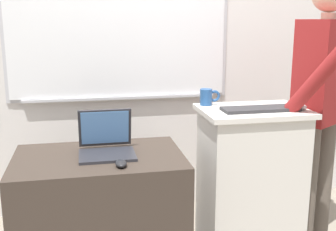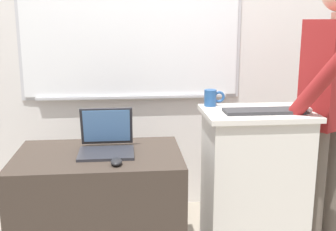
{
  "view_description": "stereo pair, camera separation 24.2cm",
  "coord_description": "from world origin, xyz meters",
  "px_view_note": "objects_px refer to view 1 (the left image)",
  "views": [
    {
      "loc": [
        -0.57,
        -1.99,
        1.51
      ],
      "look_at": [
        -0.1,
        0.32,
        0.96
      ],
      "focal_mm": 45.0,
      "sensor_mm": 36.0,
      "label": 1
    },
    {
      "loc": [
        -0.33,
        -2.03,
        1.51
      ],
      "look_at": [
        -0.1,
        0.32,
        0.96
      ],
      "focal_mm": 45.0,
      "sensor_mm": 36.0,
      "label": 2
    }
  ],
  "objects_px": {
    "laptop": "(106,142)",
    "computer_mouse_by_laptop": "(121,163)",
    "person_presenter": "(323,96)",
    "wireless_keyboard": "(260,109)",
    "side_desk": "(101,218)",
    "lectern_podium": "(250,183)",
    "computer_mouse_by_keyboard": "(301,107)",
    "coffee_mug": "(207,97)"
  },
  "relations": [
    {
      "from": "computer_mouse_by_laptop",
      "to": "coffee_mug",
      "type": "bearing_deg",
      "value": 35.85
    },
    {
      "from": "computer_mouse_by_laptop",
      "to": "computer_mouse_by_keyboard",
      "type": "height_order",
      "value": "computer_mouse_by_keyboard"
    },
    {
      "from": "lectern_podium",
      "to": "wireless_keyboard",
      "type": "xyz_separation_m",
      "value": [
        0.02,
        -0.06,
        0.49
      ]
    },
    {
      "from": "coffee_mug",
      "to": "computer_mouse_by_keyboard",
      "type": "bearing_deg",
      "value": -24.4
    },
    {
      "from": "laptop",
      "to": "computer_mouse_by_keyboard",
      "type": "distance_m",
      "value": 1.18
    },
    {
      "from": "lectern_podium",
      "to": "computer_mouse_by_laptop",
      "type": "bearing_deg",
      "value": -162.51
    },
    {
      "from": "computer_mouse_by_laptop",
      "to": "side_desk",
      "type": "bearing_deg",
      "value": 118.25
    },
    {
      "from": "person_presenter",
      "to": "coffee_mug",
      "type": "xyz_separation_m",
      "value": [
        -0.73,
        0.12,
        -0.0
      ]
    },
    {
      "from": "person_presenter",
      "to": "computer_mouse_by_keyboard",
      "type": "xyz_separation_m",
      "value": [
        -0.21,
        -0.12,
        -0.04
      ]
    },
    {
      "from": "person_presenter",
      "to": "computer_mouse_by_laptop",
      "type": "xyz_separation_m",
      "value": [
        -1.32,
        -0.31,
        -0.25
      ]
    },
    {
      "from": "computer_mouse_by_laptop",
      "to": "coffee_mug",
      "type": "relative_size",
      "value": 0.77
    },
    {
      "from": "lectern_podium",
      "to": "side_desk",
      "type": "height_order",
      "value": "lectern_podium"
    },
    {
      "from": "computer_mouse_by_laptop",
      "to": "computer_mouse_by_keyboard",
      "type": "bearing_deg",
      "value": 9.78
    },
    {
      "from": "person_presenter",
      "to": "wireless_keyboard",
      "type": "distance_m",
      "value": 0.48
    },
    {
      "from": "laptop",
      "to": "coffee_mug",
      "type": "xyz_separation_m",
      "value": [
        0.65,
        0.18,
        0.2
      ]
    },
    {
      "from": "laptop",
      "to": "side_desk",
      "type": "bearing_deg",
      "value": -135.42
    },
    {
      "from": "side_desk",
      "to": "laptop",
      "type": "relative_size",
      "value": 3.04
    },
    {
      "from": "person_presenter",
      "to": "laptop",
      "type": "height_order",
      "value": "person_presenter"
    },
    {
      "from": "lectern_podium",
      "to": "computer_mouse_by_keyboard",
      "type": "height_order",
      "value": "computer_mouse_by_keyboard"
    },
    {
      "from": "laptop",
      "to": "wireless_keyboard",
      "type": "height_order",
      "value": "laptop"
    },
    {
      "from": "side_desk",
      "to": "person_presenter",
      "type": "height_order",
      "value": "person_presenter"
    },
    {
      "from": "person_presenter",
      "to": "coffee_mug",
      "type": "bearing_deg",
      "value": 138.66
    },
    {
      "from": "lectern_podium",
      "to": "laptop",
      "type": "relative_size",
      "value": 3.13
    },
    {
      "from": "side_desk",
      "to": "computer_mouse_by_keyboard",
      "type": "bearing_deg",
      "value": -0.41
    },
    {
      "from": "wireless_keyboard",
      "to": "computer_mouse_by_laptop",
      "type": "xyz_separation_m",
      "value": [
        -0.85,
        -0.21,
        -0.21
      ]
    },
    {
      "from": "side_desk",
      "to": "coffee_mug",
      "type": "relative_size",
      "value": 7.26
    },
    {
      "from": "side_desk",
      "to": "coffee_mug",
      "type": "bearing_deg",
      "value": 17.99
    },
    {
      "from": "wireless_keyboard",
      "to": "coffee_mug",
      "type": "bearing_deg",
      "value": 140.15
    },
    {
      "from": "laptop",
      "to": "computer_mouse_by_laptop",
      "type": "distance_m",
      "value": 0.26
    },
    {
      "from": "person_presenter",
      "to": "lectern_podium",
      "type": "bearing_deg",
      "value": 153.15
    },
    {
      "from": "side_desk",
      "to": "computer_mouse_by_keyboard",
      "type": "relative_size",
      "value": 9.48
    },
    {
      "from": "computer_mouse_by_laptop",
      "to": "computer_mouse_by_keyboard",
      "type": "xyz_separation_m",
      "value": [
        1.11,
        0.19,
        0.22
      ]
    },
    {
      "from": "person_presenter",
      "to": "coffee_mug",
      "type": "distance_m",
      "value": 0.74
    },
    {
      "from": "side_desk",
      "to": "wireless_keyboard",
      "type": "distance_m",
      "value": 1.13
    },
    {
      "from": "laptop",
      "to": "lectern_podium",
      "type": "bearing_deg",
      "value": 1.12
    },
    {
      "from": "computer_mouse_by_laptop",
      "to": "person_presenter",
      "type": "bearing_deg",
      "value": 13.22
    },
    {
      "from": "computer_mouse_by_laptop",
      "to": "computer_mouse_by_keyboard",
      "type": "distance_m",
      "value": 1.14
    },
    {
      "from": "lectern_podium",
      "to": "wireless_keyboard",
      "type": "height_order",
      "value": "wireless_keyboard"
    },
    {
      "from": "person_presenter",
      "to": "computer_mouse_by_keyboard",
      "type": "relative_size",
      "value": 17.69
    },
    {
      "from": "computer_mouse_by_laptop",
      "to": "wireless_keyboard",
      "type": "bearing_deg",
      "value": 13.55
    },
    {
      "from": "person_presenter",
      "to": "wireless_keyboard",
      "type": "height_order",
      "value": "person_presenter"
    },
    {
      "from": "laptop",
      "to": "wireless_keyboard",
      "type": "relative_size",
      "value": 0.68
    }
  ]
}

